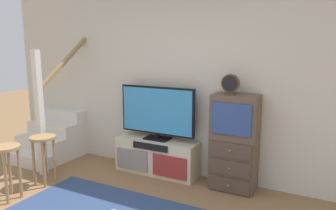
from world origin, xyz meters
TOP-DOWN VIEW (x-y plane):
  - back_wall at (0.00, 2.46)m, footprint 6.40×0.12m
  - media_console at (-0.30, 2.19)m, footprint 1.23×0.38m
  - television at (-0.30, 2.22)m, footprint 1.16×0.22m
  - side_cabinet at (0.84, 2.20)m, footprint 0.58×0.38m
  - desk_clock at (0.77, 2.19)m, footprint 0.23×0.08m
  - staircase at (-2.24, 2.20)m, footprint 1.00×1.36m
  - bar_stool_near at (-1.50, 0.65)m, footprint 0.34×0.34m
  - bar_stool_far at (-1.46, 1.18)m, footprint 0.34×0.34m

SIDE VIEW (x-z plane):
  - media_console at x=-0.30m, z-range 0.00..0.51m
  - staircase at x=-2.24m, z-range -0.73..1.47m
  - bar_stool_far at x=-1.46m, z-range 0.17..0.83m
  - bar_stool_near at x=-1.50m, z-range 0.17..0.84m
  - side_cabinet at x=0.84m, z-range 0.00..1.25m
  - television at x=-0.30m, z-range 0.53..1.31m
  - back_wall at x=0.00m, z-range 0.00..2.70m
  - desk_clock at x=0.77m, z-range 1.25..1.51m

